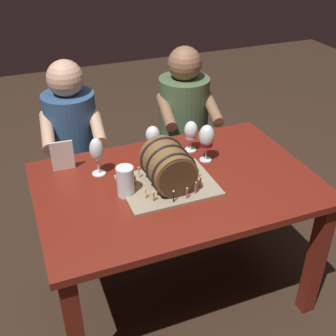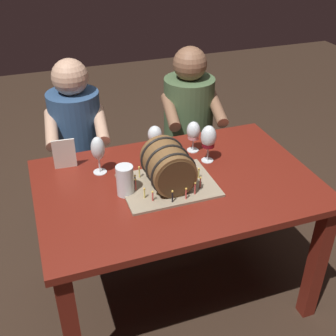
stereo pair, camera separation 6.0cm
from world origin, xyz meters
TOP-DOWN VIEW (x-y plane):
  - ground_plane at (0.00, 0.00)m, footprint 8.00×8.00m
  - dining_table at (0.00, 0.00)m, footprint 1.32×0.87m
  - barrel_cake at (-0.05, -0.02)m, footprint 0.43×0.33m
  - wine_glass_empty at (-0.33, 0.20)m, footprint 0.07×0.07m
  - wine_glass_rose at (0.18, 0.25)m, footprint 0.07×0.07m
  - wine_glass_red at (0.21, 0.13)m, footprint 0.08×0.08m
  - wine_glass_amber at (-0.02, 0.28)m, footprint 0.07×0.07m
  - beer_pint at (-0.26, -0.02)m, footprint 0.08×0.08m
  - menu_card at (-0.48, 0.30)m, footprint 0.11×0.03m
  - person_seated_left at (-0.36, 0.75)m, footprint 0.37×0.47m
  - person_seated_right at (0.36, 0.75)m, footprint 0.40×0.50m

SIDE VIEW (x-z plane):
  - ground_plane at x=0.00m, z-range 0.00..0.00m
  - person_seated_left at x=-0.36m, z-range -0.06..1.08m
  - person_seated_right at x=0.36m, z-range -0.05..1.09m
  - dining_table at x=0.00m, z-range 0.26..0.99m
  - beer_pint at x=-0.26m, z-range 0.73..0.87m
  - menu_card at x=-0.48m, z-range 0.73..0.89m
  - barrel_cake at x=-0.05m, z-range 0.72..0.94m
  - wine_glass_amber at x=-0.02m, z-range 0.76..0.93m
  - wine_glass_rose at x=0.18m, z-range 0.76..0.93m
  - wine_glass_empty at x=-0.33m, z-range 0.77..0.96m
  - wine_glass_red at x=0.21m, z-range 0.76..0.96m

